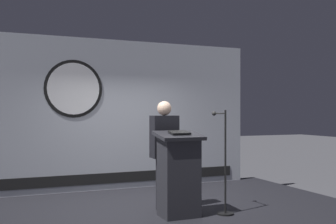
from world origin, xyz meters
name	(u,v)px	position (x,y,z in m)	size (l,w,h in m)	color
stage_platform	(152,219)	(0.00, 0.00, 0.15)	(6.40, 4.00, 0.30)	black
banner_display	(118,115)	(-0.02, 1.85, 1.73)	(5.45, 0.12, 2.87)	#B2B7C1
podium	(179,174)	(0.20, -0.55, 0.90)	(0.64, 0.50, 1.22)	#26262B
speaker_person	(164,154)	(0.17, -0.07, 1.14)	(0.40, 0.26, 1.65)	black
microphone_stand	(224,177)	(0.87, -0.66, 0.83)	(0.24, 0.49, 1.51)	black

